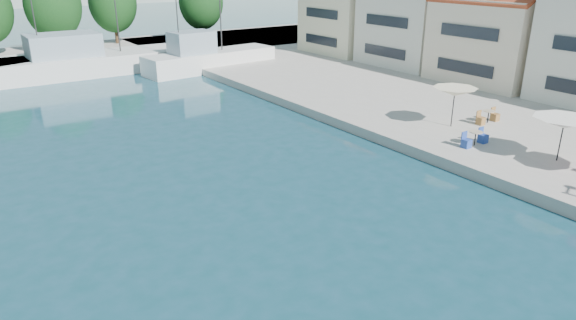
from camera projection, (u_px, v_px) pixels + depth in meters
quay_right at (514, 94)px, 39.14m from camera, size 32.00×92.00×0.60m
quay_far at (7, 62)px, 51.75m from camera, size 90.00×16.00×0.60m
building_04 at (504, 25)px, 40.80m from camera, size 9.00×8.80×9.20m
building_05 at (418, 13)px, 47.63m from camera, size 8.40×8.80×9.70m
building_06 at (354, 4)px, 54.47m from camera, size 9.00×8.80×10.20m
trawler_03 at (94, 62)px, 47.61m from camera, size 20.07×5.28×10.20m
trawler_04 at (208, 59)px, 48.74m from camera, size 13.18×4.54×10.20m
tree_06 at (53, 5)px, 53.73m from camera, size 5.74×5.74×8.50m
tree_07 at (113, 3)px, 59.84m from camera, size 5.46×5.46×8.09m
tree_08 at (201, 1)px, 62.53m from camera, size 5.40×5.40×8.00m
umbrella_white at (564, 123)px, 24.51m from camera, size 2.98×2.98×2.18m
umbrella_cream at (455, 92)px, 29.68m from camera, size 2.58×2.58×2.35m
cafe_table_02 at (475, 140)px, 27.21m from camera, size 1.82×0.70×0.76m
cafe_table_03 at (488, 118)px, 31.02m from camera, size 1.82×0.70×0.76m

